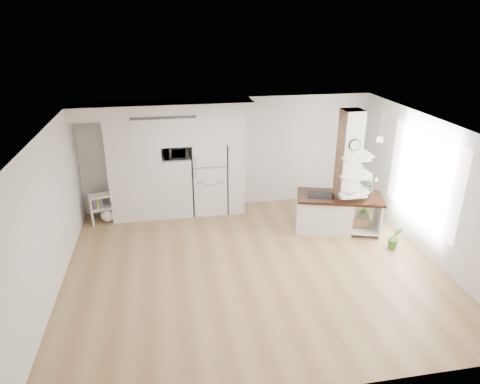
% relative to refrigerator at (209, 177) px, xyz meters
% --- Properties ---
extents(floor, '(7.00, 6.00, 0.01)m').
position_rel_refrigerator_xyz_m(floor, '(0.53, -2.68, -0.88)').
color(floor, tan).
rests_on(floor, ground).
extents(room, '(7.04, 6.04, 2.72)m').
position_rel_refrigerator_xyz_m(room, '(0.53, -2.68, 0.98)').
color(room, white).
rests_on(room, ground).
extents(cabinet_wall, '(4.00, 0.71, 2.70)m').
position_rel_refrigerator_xyz_m(cabinet_wall, '(-0.92, -0.01, 0.63)').
color(cabinet_wall, white).
rests_on(cabinet_wall, floor).
extents(refrigerator, '(0.78, 0.69, 1.75)m').
position_rel_refrigerator_xyz_m(refrigerator, '(0.00, 0.00, 0.00)').
color(refrigerator, white).
rests_on(refrigerator, floor).
extents(column, '(0.69, 0.90, 2.70)m').
position_rel_refrigerator_xyz_m(column, '(2.90, -1.55, 0.48)').
color(column, silver).
rests_on(column, floor).
extents(window, '(0.00, 2.40, 2.40)m').
position_rel_refrigerator_xyz_m(window, '(4.00, -2.38, 0.62)').
color(window, white).
rests_on(window, room).
extents(pendant_light, '(0.12, 0.12, 0.10)m').
position_rel_refrigerator_xyz_m(pendant_light, '(2.23, -2.53, 1.24)').
color(pendant_light, white).
rests_on(pendant_light, room).
extents(kitchen_island, '(2.00, 1.36, 1.39)m').
position_rel_refrigerator_xyz_m(kitchen_island, '(2.50, -1.44, -0.44)').
color(kitchen_island, white).
rests_on(kitchen_island, floor).
extents(bookshelf, '(0.65, 0.48, 0.69)m').
position_rel_refrigerator_xyz_m(bookshelf, '(-2.45, -0.18, -0.57)').
color(bookshelf, white).
rests_on(bookshelf, floor).
extents(floor_plant_a, '(0.32, 0.27, 0.52)m').
position_rel_refrigerator_xyz_m(floor_plant_a, '(3.52, -2.51, -0.62)').
color(floor_plant_a, '#428033').
rests_on(floor_plant_a, floor).
extents(floor_plant_b, '(0.32, 0.32, 0.48)m').
position_rel_refrigerator_xyz_m(floor_plant_b, '(3.52, -1.11, -0.64)').
color(floor_plant_b, '#428033').
rests_on(floor_plant_b, floor).
extents(microwave, '(0.54, 0.37, 0.30)m').
position_rel_refrigerator_xyz_m(microwave, '(-0.75, -0.06, 0.69)').
color(microwave, '#2D2D2D').
rests_on(microwave, cabinet_wall).
extents(shelf_plant, '(0.27, 0.23, 0.30)m').
position_rel_refrigerator_xyz_m(shelf_plant, '(3.15, -1.38, 0.65)').
color(shelf_plant, '#428033').
rests_on(shelf_plant, column).
extents(decor_bowl, '(0.22, 0.22, 0.05)m').
position_rel_refrigerator_xyz_m(decor_bowl, '(2.82, -1.78, 0.13)').
color(decor_bowl, white).
rests_on(decor_bowl, column).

